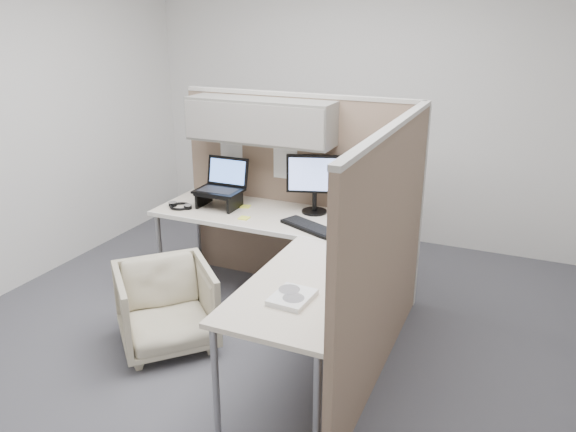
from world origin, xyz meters
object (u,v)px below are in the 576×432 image
at_px(monitor_left, 315,179).
at_px(keyboard, 310,227).
at_px(desk, 284,244).
at_px(office_chair, 166,303).

relative_size(monitor_left, keyboard, 0.97).
distance_m(desk, keyboard, 0.27).
relative_size(office_chair, keyboard, 1.34).
distance_m(office_chair, monitor_left, 1.45).
bearing_deg(desk, monitor_left, 90.14).
xyz_separation_m(office_chair, keyboard, (0.77, 0.75, 0.42)).
height_order(desk, office_chair, desk).
bearing_deg(keyboard, office_chair, -110.85).
distance_m(desk, office_chair, 0.92).
bearing_deg(monitor_left, desk, -107.82).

